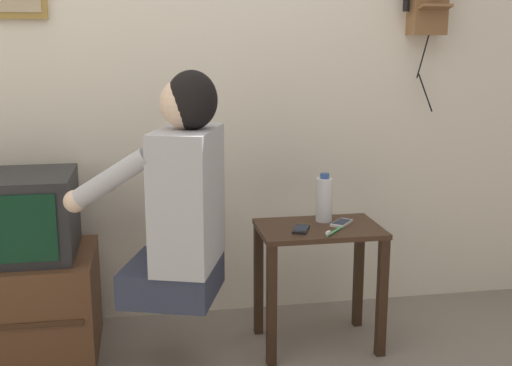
# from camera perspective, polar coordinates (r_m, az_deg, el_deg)

# --- Properties ---
(wall_back) EXTENTS (6.80, 0.05, 2.55)m
(wall_back) POSITION_cam_1_polar(r_m,az_deg,el_deg) (3.12, -4.95, 10.88)
(wall_back) COLOR silver
(wall_back) RESTS_ON ground_plane
(side_table) EXTENTS (0.54, 0.36, 0.56)m
(side_table) POSITION_cam_1_polar(r_m,az_deg,el_deg) (2.89, 5.59, -6.44)
(side_table) COLOR #382316
(side_table) RESTS_ON ground_plane
(person) EXTENTS (0.64, 0.56, 0.92)m
(person) POSITION_cam_1_polar(r_m,az_deg,el_deg) (2.57, -6.72, -1.17)
(person) COLOR #2D3347
(person) RESTS_ON ground_plane
(tv_stand) EXTENTS (0.71, 0.52, 0.46)m
(tv_stand) POSITION_cam_1_polar(r_m,az_deg,el_deg) (3.03, -20.80, -10.26)
(tv_stand) COLOR #51331E
(tv_stand) RESTS_ON ground_plane
(television) EXTENTS (0.54, 0.44, 0.35)m
(television) POSITION_cam_1_polar(r_m,az_deg,el_deg) (2.91, -21.08, -2.72)
(television) COLOR #232326
(television) RESTS_ON tv_stand
(cell_phone_held) EXTENTS (0.10, 0.14, 0.01)m
(cell_phone_held) POSITION_cam_1_polar(r_m,az_deg,el_deg) (2.79, 4.02, -4.11)
(cell_phone_held) COLOR black
(cell_phone_held) RESTS_ON side_table
(cell_phone_spare) EXTENTS (0.13, 0.13, 0.01)m
(cell_phone_spare) POSITION_cam_1_polar(r_m,az_deg,el_deg) (2.90, 7.61, -3.53)
(cell_phone_spare) COLOR silver
(cell_phone_spare) RESTS_ON side_table
(water_bottle) EXTENTS (0.08, 0.08, 0.22)m
(water_bottle) POSITION_cam_1_polar(r_m,az_deg,el_deg) (2.91, 6.08, -1.42)
(water_bottle) COLOR silver
(water_bottle) RESTS_ON side_table
(toothbrush) EXTENTS (0.11, 0.12, 0.02)m
(toothbrush) POSITION_cam_1_polar(r_m,az_deg,el_deg) (2.76, 6.90, -4.31)
(toothbrush) COLOR #4CBF66
(toothbrush) RESTS_ON side_table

